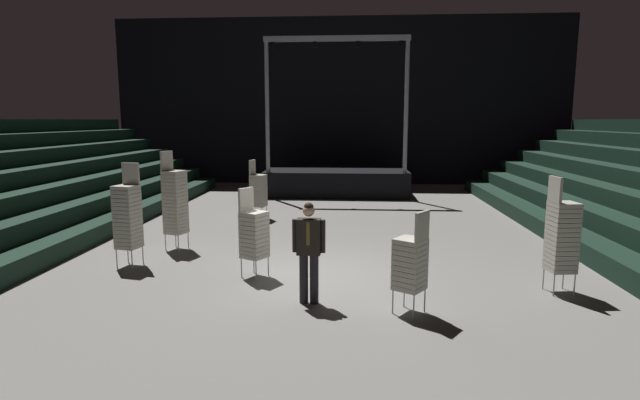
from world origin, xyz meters
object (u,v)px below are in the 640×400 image
at_px(stage_riser, 337,179).
at_px(chair_stack_mid_centre, 258,190).
at_px(chair_stack_front_right, 254,233).
at_px(chair_stack_rear_left, 411,262).
at_px(chair_stack_mid_left, 175,201).
at_px(chair_stack_front_left, 128,215).
at_px(man_with_tie, 309,247).
at_px(chair_stack_mid_right, 562,235).

distance_m(stage_riser, chair_stack_mid_centre, 6.23).
height_order(stage_riser, chair_stack_front_right, stage_riser).
bearing_deg(chair_stack_rear_left, chair_stack_mid_left, 88.82).
height_order(stage_riser, chair_stack_mid_centre, stage_riser).
distance_m(chair_stack_front_left, chair_stack_front_right, 2.90).
bearing_deg(chair_stack_mid_left, stage_riser, 178.44).
relative_size(chair_stack_front_right, chair_stack_mid_centre, 0.95).
height_order(man_with_tie, chair_stack_mid_centre, chair_stack_mid_centre).
relative_size(stage_riser, chair_stack_mid_centre, 3.35).
relative_size(man_with_tie, chair_stack_front_right, 0.98).
relative_size(man_with_tie, chair_stack_front_left, 0.79).
bearing_deg(chair_stack_rear_left, chair_stack_front_left, 102.57).
distance_m(man_with_tie, chair_stack_mid_left, 4.91).
bearing_deg(chair_stack_front_left, chair_stack_front_right, -179.56).
relative_size(chair_stack_mid_left, chair_stack_rear_left, 1.40).
bearing_deg(stage_riser, chair_stack_mid_left, -110.23).
xyz_separation_m(chair_stack_mid_left, chair_stack_mid_right, (8.04, -2.55, -0.13)).
height_order(chair_stack_front_left, chair_stack_front_right, chair_stack_front_left).
distance_m(stage_riser, man_with_tie, 13.10).
height_order(chair_stack_front_left, chair_stack_mid_left, chair_stack_mid_left).
relative_size(man_with_tie, chair_stack_mid_centre, 0.94).
height_order(man_with_tie, chair_stack_front_left, chair_stack_front_left).
bearing_deg(stage_riser, chair_stack_mid_centre, -111.73).
xyz_separation_m(man_with_tie, chair_stack_mid_centre, (-2.27, 7.32, -0.06)).
bearing_deg(man_with_tie, chair_stack_mid_left, -41.97).
bearing_deg(chair_stack_front_left, chair_stack_mid_right, -175.61).
distance_m(chair_stack_mid_left, chair_stack_mid_right, 8.43).
height_order(stage_riser, man_with_tie, stage_riser).
bearing_deg(stage_riser, chair_stack_front_left, -110.17).
distance_m(chair_stack_mid_centre, chair_stack_rear_left, 8.61).
height_order(stage_riser, chair_stack_mid_left, stage_riser).
xyz_separation_m(stage_riser, chair_stack_rear_left, (1.64, -13.44, 0.24)).
xyz_separation_m(stage_riser, chair_stack_mid_centre, (-2.30, -5.78, 0.32)).
bearing_deg(chair_stack_mid_right, chair_stack_rear_left, -74.46).
relative_size(chair_stack_mid_right, chair_stack_rear_left, 1.25).
bearing_deg(chair_stack_mid_centre, chair_stack_rear_left, 39.70).
relative_size(chair_stack_front_right, chair_stack_rear_left, 1.05).
distance_m(stage_riser, chair_stack_front_left, 11.87).
relative_size(chair_stack_mid_left, chair_stack_mid_right, 1.12).
distance_m(chair_stack_front_left, chair_stack_mid_left, 1.53).
bearing_deg(chair_stack_front_right, chair_stack_rear_left, 88.39).
xyz_separation_m(man_with_tie, chair_stack_rear_left, (1.68, -0.34, -0.14)).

